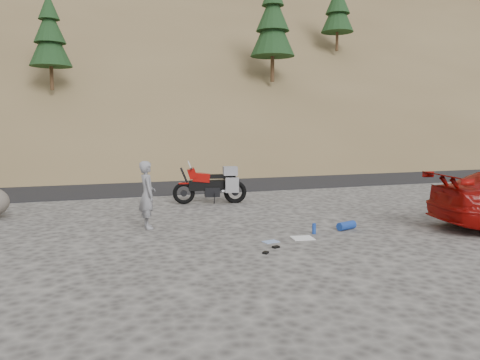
{
  "coord_description": "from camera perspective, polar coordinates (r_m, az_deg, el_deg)",
  "views": [
    {
      "loc": [
        -2.79,
        -10.79,
        2.45
      ],
      "look_at": [
        1.25,
        1.07,
        1.0
      ],
      "focal_mm": 35.0,
      "sensor_mm": 36.0,
      "label": 1
    }
  ],
  "objects": [
    {
      "name": "ground",
      "position": [
        11.41,
        -4.25,
        -5.82
      ],
      "size": [
        140.0,
        140.0,
        0.0
      ],
      "primitive_type": "plane",
      "color": "#403D3B",
      "rests_on": "ground"
    },
    {
      "name": "road",
      "position": [
        20.13,
        -10.72,
        -0.51
      ],
      "size": [
        120.0,
        7.0,
        0.05
      ],
      "primitive_type": "cube",
      "color": "black",
      "rests_on": "ground"
    },
    {
      "name": "hillside",
      "position": [
        52.45,
        -16.18,
        15.81
      ],
      "size": [
        120.0,
        73.0,
        46.72
      ],
      "color": "brown",
      "rests_on": "ground"
    },
    {
      "name": "motorcycle",
      "position": [
        14.84,
        -3.27,
        -0.59
      ],
      "size": [
        2.33,
        0.92,
        1.4
      ],
      "rotation": [
        0.0,
        0.0,
        -0.18
      ],
      "color": "black",
      "rests_on": "ground"
    },
    {
      "name": "man",
      "position": [
        11.56,
        -11.15,
        -5.76
      ],
      "size": [
        0.43,
        0.62,
        1.63
      ],
      "primitive_type": "imported",
      "rotation": [
        0.0,
        0.0,
        1.64
      ],
      "color": "gray",
      "rests_on": "ground"
    },
    {
      "name": "gear_white_cloth",
      "position": [
        10.41,
        7.63,
        -7.02
      ],
      "size": [
        0.51,
        0.47,
        0.02
      ],
      "primitive_type": "cube",
      "rotation": [
        0.0,
        0.0,
        -0.13
      ],
      "color": "white",
      "rests_on": "ground"
    },
    {
      "name": "gear_blue_mat",
      "position": [
        11.42,
        12.84,
        -5.44
      ],
      "size": [
        0.53,
        0.34,
        0.2
      ],
      "primitive_type": "cylinder",
      "rotation": [
        0.0,
        1.57,
        0.3
      ],
      "color": "#183A95",
      "rests_on": "ground"
    },
    {
      "name": "gear_bottle",
      "position": [
        10.85,
        9.02,
        -5.87
      ],
      "size": [
        0.11,
        0.11,
        0.24
      ],
      "primitive_type": "cylinder",
      "rotation": [
        0.0,
        0.0,
        -0.37
      ],
      "color": "#183A95",
      "rests_on": "ground"
    },
    {
      "name": "gear_glove_a",
      "position": [
        9.56,
        4.4,
        -8.14
      ],
      "size": [
        0.16,
        0.13,
        0.04
      ],
      "primitive_type": "cube",
      "rotation": [
        0.0,
        0.0,
        0.27
      ],
      "color": "black",
      "rests_on": "ground"
    },
    {
      "name": "gear_glove_b",
      "position": [
        9.13,
        3.14,
        -8.83
      ],
      "size": [
        0.15,
        0.15,
        0.04
      ],
      "primitive_type": "cube",
      "rotation": [
        0.0,
        0.0,
        0.74
      ],
      "color": "black",
      "rests_on": "ground"
    },
    {
      "name": "gear_blue_cloth",
      "position": [
        10.03,
        3.77,
        -7.51
      ],
      "size": [
        0.36,
        0.29,
        0.01
      ],
      "primitive_type": "cube",
      "rotation": [
        0.0,
        0.0,
        0.19
      ],
      "color": "#8098C6",
      "rests_on": "ground"
    }
  ]
}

